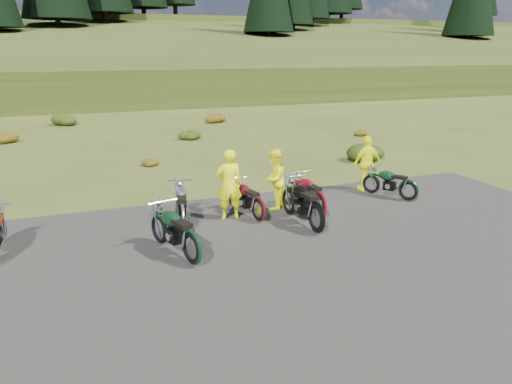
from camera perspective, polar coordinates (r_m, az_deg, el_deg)
name	(u,v)px	position (r m, az deg, el deg)	size (l,w,h in m)	color
ground	(230,249)	(11.72, -2.96, -6.48)	(300.00, 300.00, 0.00)	#3E4918
gravel_pad	(262,285)	(10.01, 0.66, -10.61)	(20.00, 12.00, 0.04)	black
hill_slope	(94,89)	(60.56, -18.08, 11.10)	(300.00, 46.00, 3.00)	#2E3D14
hill_plateau	(76,69)	(120.44, -19.86, 13.07)	(300.00, 90.00, 9.17)	#2E3D14
shrub_2	(4,136)	(27.37, -26.88, 5.74)	(1.30, 1.30, 0.77)	#63370C
shrub_3	(65,118)	(32.46, -20.96, 7.93)	(1.56, 1.56, 0.92)	#1B320C
shrub_4	(148,161)	(20.18, -12.20, 3.53)	(0.77, 0.77, 0.45)	#63370C
shrub_5	(189,134)	(25.82, -7.71, 6.63)	(1.03, 1.03, 0.61)	#1B320C
shrub_6	(214,117)	(31.61, -4.81, 8.59)	(1.30, 1.30, 0.77)	#63370C
shrub_7	(367,149)	(21.30, 12.57, 4.81)	(1.56, 1.56, 0.92)	#1B320C
shrub_8	(358,131)	(27.27, 11.58, 6.79)	(0.77, 0.77, 0.45)	#63370C
motorcycle_2	(192,265)	(10.93, -7.30, -8.32)	(2.20, 0.73, 1.15)	black
motorcycle_3	(184,233)	(12.76, -8.28, -4.71)	(2.10, 0.70, 1.10)	silver
motorcycle_4	(258,222)	(13.42, 0.26, -3.47)	(1.91, 0.64, 1.00)	#530D11
motorcycle_5	(316,233)	(12.72, 6.85, -4.72)	(2.29, 0.76, 1.20)	black
motorcycle_6	(319,218)	(13.82, 7.23, -3.01)	(2.04, 0.68, 1.07)	maroon
motorcycle_7	(407,202)	(15.88, 16.92, -1.06)	(1.86, 0.62, 0.98)	#0E3319
person_middle	(229,185)	(13.37, -3.09, 0.75)	(0.70, 0.46, 1.92)	#F0F10C
person_right_a	(274,180)	(14.25, 2.10, 1.34)	(0.84, 0.66, 1.73)	#F0F10C
person_right_b	(367,164)	(16.55, 12.56, 3.14)	(1.05, 0.44, 1.78)	#F0F10C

